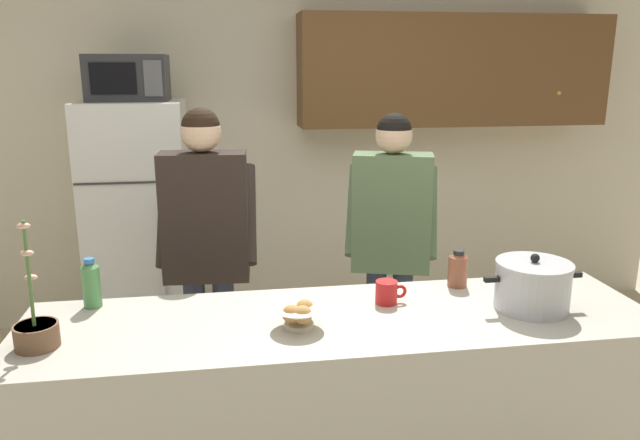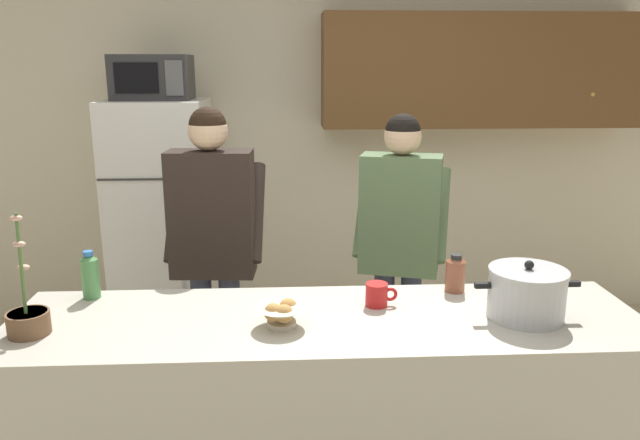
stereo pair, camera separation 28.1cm
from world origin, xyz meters
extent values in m
cube|color=beige|center=(0.00, 2.30, 1.30)|extent=(6.00, 0.12, 2.60)
cube|color=brown|center=(1.20, 2.07, 1.83)|extent=(2.21, 0.34, 0.76)
sphere|color=gold|center=(1.92, 1.90, 1.68)|extent=(0.03, 0.03, 0.03)
cube|color=#BCB7A8|center=(0.00, 0.00, 0.46)|extent=(2.46, 0.68, 0.92)
cube|color=white|center=(-1.00, 1.85, 0.83)|extent=(0.64, 0.64, 1.65)
cube|color=#333333|center=(-1.00, 1.53, 1.19)|extent=(0.63, 0.01, 0.01)
cylinder|color=#B2B2B7|center=(-0.82, 1.50, 0.74)|extent=(0.02, 0.02, 0.74)
cube|color=#2D2D30|center=(-1.00, 1.83, 1.79)|extent=(0.48, 0.36, 0.28)
cube|color=black|center=(-1.06, 1.65, 1.79)|extent=(0.26, 0.01, 0.18)
cube|color=#59595B|center=(-0.83, 1.65, 1.79)|extent=(0.11, 0.01, 0.21)
cylinder|color=#33384C|center=(-0.46, 0.83, 0.41)|extent=(0.11, 0.11, 0.81)
cylinder|color=#33384C|center=(-0.61, 0.84, 0.41)|extent=(0.11, 0.11, 0.81)
cube|color=#2D231E|center=(-0.54, 0.83, 1.14)|extent=(0.44, 0.23, 0.64)
sphere|color=beige|center=(-0.54, 0.83, 1.56)|extent=(0.20, 0.20, 0.20)
sphere|color=black|center=(-0.54, 0.83, 1.58)|extent=(0.19, 0.19, 0.19)
cylinder|color=#2D231E|center=(-0.32, 0.94, 1.12)|extent=(0.10, 0.38, 0.49)
cylinder|color=#2D231E|center=(-0.74, 0.97, 1.12)|extent=(0.10, 0.38, 0.49)
cylinder|color=#33384C|center=(0.51, 0.87, 0.40)|extent=(0.11, 0.11, 0.79)
cylinder|color=#33384C|center=(0.37, 0.91, 0.40)|extent=(0.11, 0.11, 0.79)
cube|color=#59724C|center=(0.44, 0.89, 1.11)|extent=(0.45, 0.31, 0.63)
sphere|color=beige|center=(0.44, 0.89, 1.52)|extent=(0.19, 0.19, 0.19)
sphere|color=black|center=(0.44, 0.89, 1.54)|extent=(0.18, 0.18, 0.18)
cylinder|color=#59724C|center=(0.67, 0.95, 1.09)|extent=(0.18, 0.38, 0.48)
cylinder|color=#59724C|center=(0.27, 1.06, 1.09)|extent=(0.18, 0.38, 0.48)
cylinder|color=silver|center=(0.77, -0.03, 1.01)|extent=(0.29, 0.29, 0.18)
cylinder|color=silver|center=(0.77, -0.03, 1.11)|extent=(0.30, 0.30, 0.02)
sphere|color=black|center=(0.77, -0.03, 1.13)|extent=(0.04, 0.04, 0.04)
cube|color=black|center=(0.59, -0.03, 1.05)|extent=(0.06, 0.02, 0.02)
cube|color=black|center=(0.94, -0.03, 1.05)|extent=(0.06, 0.02, 0.02)
cylinder|color=red|center=(0.21, 0.11, 0.97)|extent=(0.09, 0.09, 0.10)
torus|color=red|center=(0.26, 0.11, 0.97)|extent=(0.06, 0.01, 0.06)
cylinder|color=beige|center=(-0.18, -0.07, 0.93)|extent=(0.11, 0.11, 0.02)
cone|color=beige|center=(-0.18, -0.07, 0.97)|extent=(0.20, 0.20, 0.06)
sphere|color=tan|center=(-0.21, -0.09, 0.98)|extent=(0.07, 0.07, 0.07)
sphere|color=tan|center=(-0.15, -0.04, 0.98)|extent=(0.07, 0.07, 0.07)
sphere|color=tan|center=(-0.17, -0.10, 0.98)|extent=(0.07, 0.07, 0.07)
cylinder|color=#4C8C4C|center=(-0.98, 0.26, 1.00)|extent=(0.07, 0.07, 0.17)
cone|color=#4C8C4C|center=(-0.98, 0.26, 1.10)|extent=(0.07, 0.07, 0.03)
cylinder|color=#3372BF|center=(-0.98, 0.26, 1.12)|extent=(0.04, 0.04, 0.02)
cylinder|color=brown|center=(0.57, 0.26, 0.99)|extent=(0.08, 0.08, 0.14)
cone|color=brown|center=(0.57, 0.26, 1.07)|extent=(0.08, 0.08, 0.02)
cylinder|color=#262626|center=(0.57, 0.26, 1.08)|extent=(0.05, 0.05, 0.02)
cylinder|color=brown|center=(-1.09, -0.09, 0.96)|extent=(0.15, 0.15, 0.09)
cylinder|color=#38281E|center=(-1.09, -0.09, 1.00)|extent=(0.14, 0.14, 0.01)
cylinder|color=#4C7238|center=(-1.09, -0.09, 1.19)|extent=(0.01, 0.04, 0.37)
ellipsoid|color=#D8A58C|center=(-1.09, -0.07, 1.17)|extent=(0.04, 0.03, 0.02)
ellipsoid|color=#D8A58C|center=(-1.09, -0.09, 1.26)|extent=(0.04, 0.03, 0.02)
ellipsoid|color=#D8A58C|center=(-1.10, -0.08, 1.35)|extent=(0.04, 0.03, 0.02)
camera|label=1|loc=(-0.42, -2.14, 1.87)|focal=33.99mm
camera|label=2|loc=(-0.14, -2.17, 1.87)|focal=33.99mm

